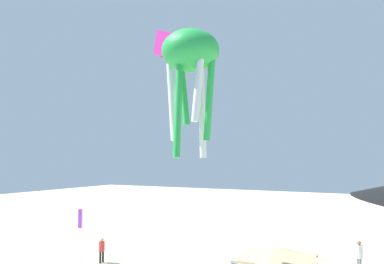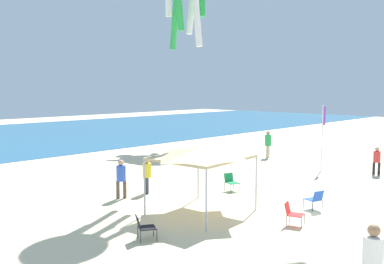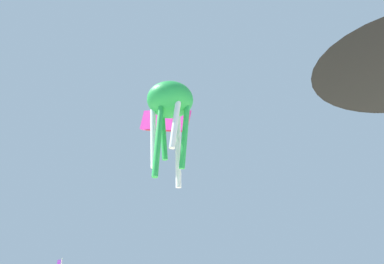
% 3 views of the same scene
% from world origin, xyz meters
% --- Properties ---
extents(canopy_tent, '(3.66, 3.28, 2.62)m').
position_xyz_m(canopy_tent, '(-2.68, 3.95, 2.37)').
color(canopy_tent, '#B7B7BC').
rests_on(canopy_tent, ground).
extents(banner_flag, '(0.36, 0.06, 3.89)m').
position_xyz_m(banner_flag, '(8.58, 4.59, 2.34)').
color(banner_flag, silver).
rests_on(banner_flag, ground).
extents(person_far_stroller, '(0.45, 0.47, 1.88)m').
position_xyz_m(person_far_stroller, '(-5.42, -3.66, 1.10)').
color(person_far_stroller, slate).
rests_on(person_far_stroller, ground).
extents(person_by_tent, '(0.38, 0.42, 1.59)m').
position_xyz_m(person_by_tent, '(9.49, 1.77, 0.93)').
color(person_by_tent, black).
rests_on(person_by_tent, ground).
extents(kite_parafoil_magenta, '(4.96, 2.04, 3.08)m').
position_xyz_m(kite_parafoil_magenta, '(2.87, 2.84, 12.89)').
color(kite_parafoil_magenta, '#E02D9E').
extents(kite_octopus_green, '(2.48, 2.48, 5.50)m').
position_xyz_m(kite_octopus_green, '(-0.09, 7.37, 11.03)').
color(kite_octopus_green, green).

